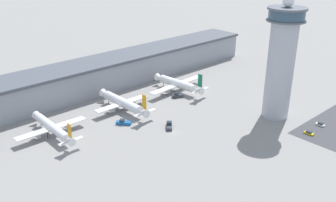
{
  "coord_description": "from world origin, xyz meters",
  "views": [
    {
      "loc": [
        -105.29,
        -111.57,
        81.21
      ],
      "look_at": [
        8.43,
        12.74,
        9.16
      ],
      "focal_mm": 40.0,
      "sensor_mm": 36.0,
      "label": 1
    }
  ],
  "objects": [
    {
      "name": "service_truck_fuel",
      "position": [
        30.32,
        28.7,
        1.08
      ],
      "size": [
        6.62,
        5.21,
        3.11
      ],
      "color": "black",
      "rests_on": "ground"
    },
    {
      "name": "terminal_building",
      "position": [
        0.0,
        70.0,
        8.82
      ],
      "size": [
        241.49,
        25.0,
        17.45
      ],
      "color": "#9399A3",
      "rests_on": "ground"
    },
    {
      "name": "ground_plane",
      "position": [
        0.0,
        0.0,
        0.0
      ],
      "size": [
        1000.0,
        1000.0,
        0.0
      ],
      "primitive_type": "plane",
      "color": "gray"
    },
    {
      "name": "car_blue_compact",
      "position": [
        56.42,
        -42.79,
        0.61
      ],
      "size": [
        1.82,
        4.22,
        1.56
      ],
      "color": "black",
      "rests_on": "ground"
    },
    {
      "name": "airplane_gate_charlie",
      "position": [
        36.97,
        35.41,
        4.62
      ],
      "size": [
        40.78,
        35.63,
        14.46
      ],
      "color": "white",
      "rests_on": "ground"
    },
    {
      "name": "car_red_hatchback",
      "position": [
        44.35,
        -43.48,
        0.57
      ],
      "size": [
        1.81,
        4.46,
        1.47
      ],
      "color": "black",
      "rests_on": "ground"
    },
    {
      "name": "airplane_gate_bravo",
      "position": [
        -2.9,
        35.0,
        4.38
      ],
      "size": [
        31.21,
        37.92,
        14.17
      ],
      "color": "white",
      "rests_on": "ground"
    },
    {
      "name": "service_truck_catering",
      "position": [
        1.61,
        4.41,
        1.0
      ],
      "size": [
        6.88,
        7.3,
        2.88
      ],
      "color": "black",
      "rests_on": "ground"
    },
    {
      "name": "control_tower",
      "position": [
        49.82,
        -21.77,
        29.24
      ],
      "size": [
        17.86,
        17.86,
        59.14
      ],
      "color": "#ADB2BC",
      "rests_on": "ground"
    },
    {
      "name": "airplane_gate_alpha",
      "position": [
        -42.64,
        33.89,
        4.15
      ],
      "size": [
        33.23,
        36.09,
        12.5
      ],
      "color": "white",
      "rests_on": "ground"
    },
    {
      "name": "service_truck_baggage",
      "position": [
        -12.18,
        22.0,
        0.88
      ],
      "size": [
        6.61,
        7.28,
        2.54
      ],
      "color": "black",
      "rests_on": "ground"
    }
  ]
}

